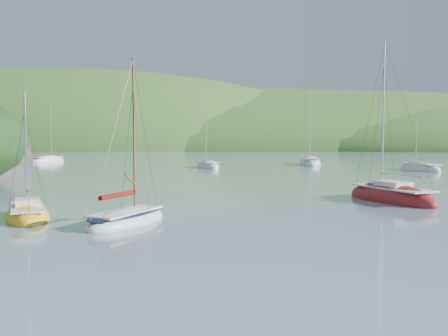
{
  "coord_description": "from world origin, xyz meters",
  "views": [
    {
      "loc": [
        1.94,
        -22.39,
        4.48
      ],
      "look_at": [
        1.93,
        8.0,
        2.5
      ],
      "focal_mm": 40.0,
      "sensor_mm": 36.0,
      "label": 1
    }
  ],
  "objects_px": {
    "daysailer_white": "(127,219)",
    "sloop_red": "(391,198)",
    "distant_sloop_d": "(420,169)",
    "distant_sloop_a": "(208,166)",
    "sailboat_yellow": "(28,216)",
    "distant_sloop_c": "(48,161)",
    "distant_sloop_b": "(310,163)"
  },
  "relations": [
    {
      "from": "sailboat_yellow",
      "to": "distant_sloop_a",
      "type": "relative_size",
      "value": 0.73
    },
    {
      "from": "distant_sloop_a",
      "to": "distant_sloop_c",
      "type": "bearing_deg",
      "value": 134.76
    },
    {
      "from": "daysailer_white",
      "to": "distant_sloop_d",
      "type": "xyz_separation_m",
      "value": [
        30.11,
        38.61,
        -0.03
      ]
    },
    {
      "from": "daysailer_white",
      "to": "distant_sloop_d",
      "type": "bearing_deg",
      "value": 76.49
    },
    {
      "from": "distant_sloop_d",
      "to": "distant_sloop_a",
      "type": "bearing_deg",
      "value": 154.52
    },
    {
      "from": "sailboat_yellow",
      "to": "distant_sloop_a",
      "type": "xyz_separation_m",
      "value": [
        8.27,
        43.14,
        -0.0
      ]
    },
    {
      "from": "sloop_red",
      "to": "distant_sloop_a",
      "type": "bearing_deg",
      "value": 88.41
    },
    {
      "from": "distant_sloop_d",
      "to": "sloop_red",
      "type": "bearing_deg",
      "value": -127.96
    },
    {
      "from": "distant_sloop_d",
      "to": "distant_sloop_b",
      "type": "bearing_deg",
      "value": 119.06
    },
    {
      "from": "sloop_red",
      "to": "distant_sloop_b",
      "type": "height_order",
      "value": "distant_sloop_b"
    },
    {
      "from": "daysailer_white",
      "to": "sloop_red",
      "type": "xyz_separation_m",
      "value": [
        16.39,
        8.64,
        0.01
      ]
    },
    {
      "from": "distant_sloop_c",
      "to": "distant_sloop_d",
      "type": "distance_m",
      "value": 58.61
    },
    {
      "from": "daysailer_white",
      "to": "sailboat_yellow",
      "type": "xyz_separation_m",
      "value": [
        -5.61,
        1.36,
        -0.03
      ]
    },
    {
      "from": "distant_sloop_b",
      "to": "sloop_red",
      "type": "bearing_deg",
      "value": -87.16
    },
    {
      "from": "distant_sloop_c",
      "to": "distant_sloop_d",
      "type": "height_order",
      "value": "distant_sloop_d"
    },
    {
      "from": "distant_sloop_c",
      "to": "distant_sloop_d",
      "type": "bearing_deg",
      "value": 1.77
    },
    {
      "from": "distant_sloop_b",
      "to": "distant_sloop_d",
      "type": "xyz_separation_m",
      "value": [
        11.89,
        -13.01,
        -0.02
      ]
    },
    {
      "from": "daysailer_white",
      "to": "distant_sloop_b",
      "type": "xyz_separation_m",
      "value": [
        18.23,
        51.62,
        -0.0
      ]
    },
    {
      "from": "sailboat_yellow",
      "to": "distant_sloop_b",
      "type": "xyz_separation_m",
      "value": [
        23.83,
        50.26,
        0.03
      ]
    },
    {
      "from": "sailboat_yellow",
      "to": "distant_sloop_d",
      "type": "xyz_separation_m",
      "value": [
        35.72,
        37.25,
        0.01
      ]
    },
    {
      "from": "daysailer_white",
      "to": "sloop_red",
      "type": "height_order",
      "value": "sloop_red"
    },
    {
      "from": "sloop_red",
      "to": "distant_sloop_d",
      "type": "distance_m",
      "value": 32.97
    },
    {
      "from": "sloop_red",
      "to": "distant_sloop_a",
      "type": "height_order",
      "value": "sloop_red"
    },
    {
      "from": "distant_sloop_a",
      "to": "distant_sloop_b",
      "type": "bearing_deg",
      "value": 6.96
    },
    {
      "from": "sloop_red",
      "to": "distant_sloop_b",
      "type": "xyz_separation_m",
      "value": [
        1.83,
        42.99,
        -0.01
      ]
    },
    {
      "from": "sloop_red",
      "to": "distant_sloop_d",
      "type": "xyz_separation_m",
      "value": [
        13.72,
        29.98,
        -0.04
      ]
    },
    {
      "from": "distant_sloop_a",
      "to": "distant_sloop_d",
      "type": "distance_m",
      "value": 28.08
    },
    {
      "from": "sailboat_yellow",
      "to": "distant_sloop_a",
      "type": "bearing_deg",
      "value": 56.28
    },
    {
      "from": "daysailer_white",
      "to": "distant_sloop_c",
      "type": "distance_m",
      "value": 63.95
    },
    {
      "from": "distant_sloop_b",
      "to": "distant_sloop_d",
      "type": "relative_size",
      "value": 1.17
    },
    {
      "from": "daysailer_white",
      "to": "distant_sloop_d",
      "type": "distance_m",
      "value": 48.97
    },
    {
      "from": "daysailer_white",
      "to": "sloop_red",
      "type": "bearing_deg",
      "value": 52.22
    }
  ]
}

